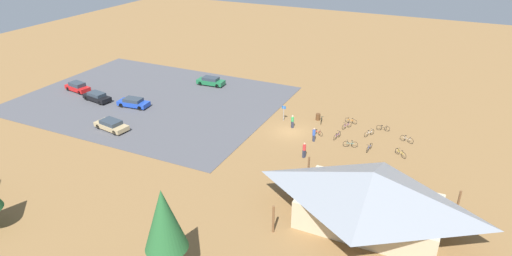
% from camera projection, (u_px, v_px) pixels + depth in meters
% --- Properties ---
extents(ground, '(160.00, 160.00, 0.00)m').
position_uv_depth(ground, '(290.00, 132.00, 54.13)').
color(ground, olive).
rests_on(ground, ground).
extents(parking_lot_asphalt, '(37.15, 28.18, 0.05)m').
position_uv_depth(parking_lot_asphalt, '(151.00, 99.00, 63.78)').
color(parking_lot_asphalt, '#4C4C51').
rests_on(parking_lot_asphalt, ground).
extents(bike_pavilion, '(14.44, 9.49, 5.32)m').
position_uv_depth(bike_pavilion, '(370.00, 195.00, 36.48)').
color(bike_pavilion, '#C6B28E').
rests_on(bike_pavilion, ground).
extents(trash_bin, '(0.60, 0.60, 0.90)m').
position_uv_depth(trash_bin, '(318.00, 117.00, 57.09)').
color(trash_bin, brown).
rests_on(trash_bin, ground).
extents(lot_sign, '(0.56, 0.08, 2.20)m').
position_uv_depth(lot_sign, '(284.00, 111.00, 56.48)').
color(lot_sign, '#99999E').
rests_on(lot_sign, ground).
extents(pine_west, '(3.18, 3.18, 7.59)m').
position_uv_depth(pine_west, '(164.00, 220.00, 30.26)').
color(pine_west, brown).
rests_on(pine_west, ground).
extents(bicycle_purple_front_row, '(0.56, 1.65, 0.87)m').
position_uv_depth(bicycle_purple_front_row, '(337.00, 136.00, 52.28)').
color(bicycle_purple_front_row, black).
rests_on(bicycle_purple_front_row, ground).
extents(bicycle_blue_near_porch, '(0.48, 1.80, 0.91)m').
position_uv_depth(bicycle_blue_near_porch, '(369.00, 148.00, 49.53)').
color(bicycle_blue_near_porch, black).
rests_on(bicycle_blue_near_porch, ground).
extents(bicycle_white_back_row, '(0.93, 1.57, 0.85)m').
position_uv_depth(bicycle_white_back_row, '(369.00, 133.00, 52.92)').
color(bicycle_white_back_row, black).
rests_on(bicycle_white_back_row, ground).
extents(bicycle_orange_near_sign, '(1.67, 0.48, 0.73)m').
position_uv_depth(bicycle_orange_near_sign, '(351.00, 121.00, 56.21)').
color(bicycle_orange_near_sign, black).
rests_on(bicycle_orange_near_sign, ground).
extents(bicycle_black_edge_south, '(1.67, 0.48, 0.76)m').
position_uv_depth(bicycle_black_edge_south, '(383.00, 128.00, 54.23)').
color(bicycle_black_edge_south, black).
rests_on(bicycle_black_edge_south, ground).
extents(bicycle_teal_lone_west, '(1.68, 0.58, 0.88)m').
position_uv_depth(bicycle_teal_lone_west, '(350.00, 144.00, 50.29)').
color(bicycle_teal_lone_west, black).
rests_on(bicycle_teal_lone_west, ground).
extents(bicycle_red_yard_front, '(1.50, 0.69, 0.76)m').
position_uv_depth(bicycle_red_yard_front, '(318.00, 132.00, 53.16)').
color(bicycle_red_yard_front, black).
rests_on(bicycle_red_yard_front, ground).
extents(bicycle_silver_trailside, '(1.65, 0.67, 0.85)m').
position_uv_depth(bicycle_silver_trailside, '(407.00, 139.00, 51.42)').
color(bicycle_silver_trailside, black).
rests_on(bicycle_silver_trailside, ground).
extents(bicycle_green_yard_center, '(0.52, 1.65, 0.73)m').
position_uv_depth(bicycle_green_yard_center, '(321.00, 120.00, 56.36)').
color(bicycle_green_yard_center, black).
rests_on(bicycle_green_yard_center, ground).
extents(bicycle_yellow_yard_left, '(1.38, 1.19, 0.82)m').
position_uv_depth(bicycle_yellow_yard_left, '(401.00, 153.00, 48.39)').
color(bicycle_yellow_yard_left, black).
rests_on(bicycle_yellow_yard_left, ground).
extents(bicycle_purple_yard_right, '(0.83, 1.61, 0.87)m').
position_uv_depth(bicycle_purple_yard_right, '(347.00, 126.00, 54.81)').
color(bicycle_purple_yard_right, black).
rests_on(bicycle_purple_yard_right, ground).
extents(car_red_by_curb, '(4.46, 2.35, 1.44)m').
position_uv_depth(car_red_by_curb, '(78.00, 87.00, 66.37)').
color(car_red_by_curb, red).
rests_on(car_red_by_curb, parking_lot_asphalt).
extents(car_green_aisle_side, '(4.53, 1.95, 1.34)m').
position_uv_depth(car_green_aisle_side, '(211.00, 81.00, 68.84)').
color(car_green_aisle_side, '#1E6B3D').
rests_on(car_green_aisle_side, parking_lot_asphalt).
extents(car_tan_front_row, '(4.85, 2.56, 1.28)m').
position_uv_depth(car_tan_front_row, '(111.00, 125.00, 54.29)').
color(car_tan_front_row, tan).
rests_on(car_tan_front_row, parking_lot_asphalt).
extents(car_black_mid_lot, '(4.75, 2.39, 1.30)m').
position_uv_depth(car_black_mid_lot, '(97.00, 97.00, 62.84)').
color(car_black_mid_lot, black).
rests_on(car_black_mid_lot, parking_lot_asphalt).
extents(car_blue_end_stall, '(4.65, 2.21, 1.28)m').
position_uv_depth(car_blue_end_stall, '(133.00, 102.00, 60.92)').
color(car_blue_end_stall, '#1E42B2').
rests_on(car_blue_end_stall, parking_lot_asphalt).
extents(visitor_crossing_yard, '(0.36, 0.39, 1.77)m').
position_uv_depth(visitor_crossing_yard, '(314.00, 134.00, 51.40)').
color(visitor_crossing_yard, '#2D3347').
rests_on(visitor_crossing_yard, ground).
extents(visitor_at_bikes, '(0.40, 0.40, 1.73)m').
position_uv_depth(visitor_at_bikes, '(292.00, 121.00, 54.75)').
color(visitor_at_bikes, '#2D3347').
rests_on(visitor_at_bikes, ground).
extents(visitor_near_lot, '(0.36, 0.39, 1.86)m').
position_uv_depth(visitor_near_lot, '(304.00, 150.00, 47.86)').
color(visitor_near_lot, '#2D3347').
rests_on(visitor_near_lot, ground).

